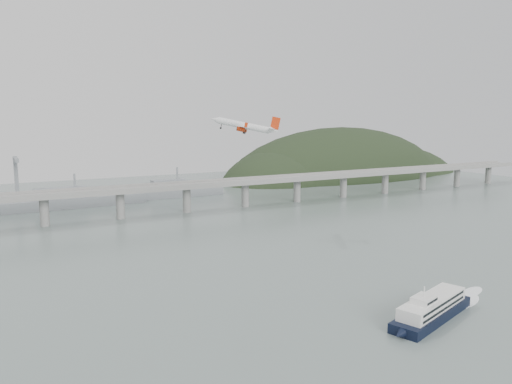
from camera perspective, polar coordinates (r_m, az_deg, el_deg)
ground at (r=202.31m, az=7.72°, el=-12.19°), size 900.00×900.00×0.00m
bridge at (r=372.84m, az=-10.98°, el=0.08°), size 800.00×22.00×23.90m
headland at (r=633.07m, az=10.56°, el=0.13°), size 365.00×155.00×156.00m
ferry at (r=193.13m, az=19.47°, el=-12.46°), size 70.78×29.08×13.73m
airliner at (r=284.18m, az=-1.22°, el=7.55°), size 35.04×33.05×10.79m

